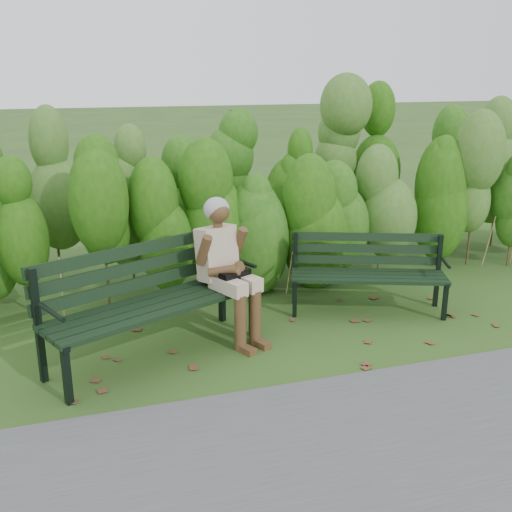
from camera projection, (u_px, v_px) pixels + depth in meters
name	position (u px, v px, depth m)	size (l,w,h in m)	color
ground	(267.00, 338.00, 5.95)	(80.00, 80.00, 0.00)	#2F471E
footpath	(371.00, 473.00, 3.94)	(60.00, 2.50, 0.01)	#474749
hedge_band	(219.00, 181.00, 7.27)	(11.04, 1.67, 2.42)	#47381E
leaf_litter	(229.00, 340.00, 5.89)	(5.83, 2.14, 0.01)	brown
bench_left	(147.00, 293.00, 5.47)	(2.13, 1.44, 1.02)	black
bench_right	(368.00, 267.00, 6.55)	(1.74, 1.09, 0.83)	black
seated_woman	(226.00, 260.00, 5.75)	(0.64, 0.84, 1.40)	beige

